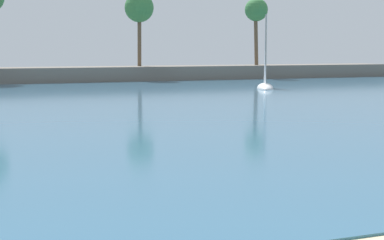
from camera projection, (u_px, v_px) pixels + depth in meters
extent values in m
cylinder|color=brown|center=(139.00, 37.00, 80.42)|extent=(0.65, 0.83, 7.33)
sphere|color=#38753D|center=(139.00, 8.00, 80.02)|extent=(3.65, 3.65, 3.65)
cylinder|color=brown|center=(256.00, 38.00, 85.77)|extent=(0.74, 0.53, 7.38)
sphere|color=#38753D|center=(256.00, 10.00, 85.36)|extent=(3.09, 3.09, 3.09)
ellipsoid|color=white|center=(265.00, 88.00, 63.61)|extent=(3.83, 5.55, 1.08)
cylinder|color=gray|center=(266.00, 49.00, 62.91)|extent=(0.16, 0.16, 6.73)
pyramid|color=silver|center=(265.00, 54.00, 63.88)|extent=(1.22, 2.25, 5.72)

